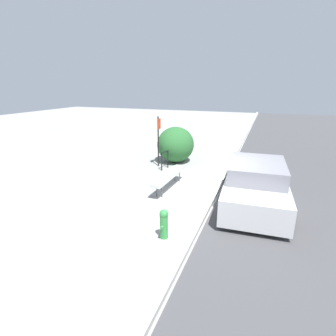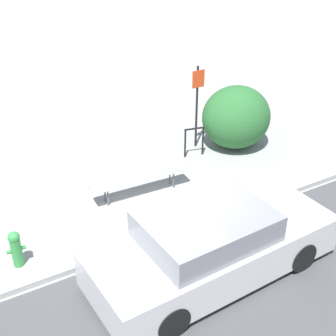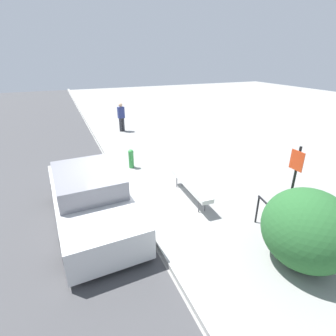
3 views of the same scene
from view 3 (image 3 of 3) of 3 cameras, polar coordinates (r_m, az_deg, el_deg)
name	(u,v)px [view 3 (image 3 of 3)]	position (r m, az deg, el deg)	size (l,w,h in m)	color
ground_plane	(133,200)	(8.36, -7.60, -6.85)	(60.00, 60.00, 0.00)	gray
curb	(133,198)	(8.32, -7.62, -6.46)	(60.00, 0.20, 0.13)	#A8A8A3
bench	(190,184)	(8.17, 4.81, -3.49)	(2.39, 0.46, 0.57)	#515156
bike_rack	(263,211)	(7.21, 19.89, -8.89)	(0.55, 0.16, 0.83)	black
sign_post	(293,183)	(6.89, 25.54, -3.02)	(0.36, 0.08, 2.30)	black
fire_hydrant	(131,158)	(10.52, -8.03, 2.17)	(0.36, 0.22, 0.77)	#338C3F
shrub_hedge	(307,229)	(6.28, 28.00, -11.72)	(1.90, 1.78, 1.72)	#28602D
pedestrian	(121,116)	(15.77, -10.13, 11.02)	(0.27, 0.40, 1.64)	#333338
parked_car_near	(90,198)	(7.40, -16.53, -6.31)	(4.68, 2.04, 1.38)	black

